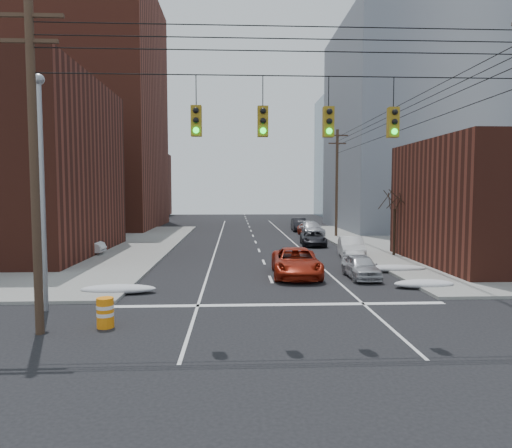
{
  "coord_description": "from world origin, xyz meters",
  "views": [
    {
      "loc": [
        -1.95,
        -12.33,
        4.81
      ],
      "look_at": [
        -0.79,
        12.28,
        3.0
      ],
      "focal_mm": 32.0,
      "sensor_mm": 36.0,
      "label": 1
    }
  ],
  "objects": [
    {
      "name": "ground",
      "position": [
        0.0,
        0.0,
        0.0
      ],
      "size": [
        160.0,
        160.0,
        0.0
      ],
      "primitive_type": "plane",
      "color": "black",
      "rests_on": "ground"
    },
    {
      "name": "building_brick_tall",
      "position": [
        -24.0,
        48.0,
        15.0
      ],
      "size": [
        24.0,
        20.0,
        30.0
      ],
      "primitive_type": "cube",
      "color": "maroon",
      "rests_on": "ground"
    },
    {
      "name": "building_brick_far",
      "position": [
        -26.0,
        74.0,
        6.0
      ],
      "size": [
        22.0,
        18.0,
        12.0
      ],
      "primitive_type": "cube",
      "color": "#4F2117",
      "rests_on": "ground"
    },
    {
      "name": "building_office",
      "position": [
        22.0,
        44.0,
        12.5
      ],
      "size": [
        22.0,
        20.0,
        25.0
      ],
      "primitive_type": "cube",
      "color": "gray",
      "rests_on": "ground"
    },
    {
      "name": "building_glass",
      "position": [
        24.0,
        70.0,
        11.0
      ],
      "size": [
        20.0,
        18.0,
        22.0
      ],
      "primitive_type": "cube",
      "color": "gray",
      "rests_on": "ground"
    },
    {
      "name": "utility_pole_left",
      "position": [
        -8.5,
        3.0,
        5.78
      ],
      "size": [
        2.2,
        0.28,
        11.0
      ],
      "color": "#473323",
      "rests_on": "ground"
    },
    {
      "name": "utility_pole_far",
      "position": [
        8.5,
        34.0,
        5.78
      ],
      "size": [
        2.2,
        0.28,
        11.0
      ],
      "color": "#473323",
      "rests_on": "ground"
    },
    {
      "name": "traffic_signals",
      "position": [
        0.1,
        2.97,
        7.17
      ],
      "size": [
        17.0,
        0.42,
        2.02
      ],
      "color": "black",
      "rests_on": "ground"
    },
    {
      "name": "street_light",
      "position": [
        -9.5,
        6.0,
        5.54
      ],
      "size": [
        0.44,
        0.44,
        9.32
      ],
      "color": "gray",
      "rests_on": "ground"
    },
    {
      "name": "bare_tree",
      "position": [
        9.59,
        20.0,
        2.32
      ],
      "size": [
        2.09,
        2.2,
        4.93
      ],
      "color": "black",
      "rests_on": "ground"
    },
    {
      "name": "snow_nw",
      "position": [
        -7.4,
        9.0,
        0.21
      ],
      "size": [
        3.5,
        1.08,
        0.42
      ],
      "primitive_type": "ellipsoid",
      "color": "silver",
      "rests_on": "ground"
    },
    {
      "name": "snow_ne",
      "position": [
        7.4,
        9.5,
        0.21
      ],
      "size": [
        3.0,
        1.08,
        0.42
      ],
      "primitive_type": "ellipsoid",
      "color": "silver",
      "rests_on": "ground"
    },
    {
      "name": "snow_east_far",
      "position": [
        7.4,
        14.0,
        0.21
      ],
      "size": [
        4.0,
        1.08,
        0.42
      ],
      "primitive_type": "ellipsoid",
      "color": "silver",
      "rests_on": "ground"
    },
    {
      "name": "red_pickup",
      "position": [
        1.5,
        12.94,
        0.78
      ],
      "size": [
        2.86,
        5.75,
        1.57
      ],
      "primitive_type": "imported",
      "rotation": [
        0.0,
        0.0,
        -0.05
      ],
      "color": "#9B200E",
      "rests_on": "ground"
    },
    {
      "name": "parked_car_a",
      "position": [
        4.97,
        12.14,
        0.65
      ],
      "size": [
        1.54,
        3.83,
        1.3
      ],
      "primitive_type": "imported",
      "rotation": [
        0.0,
        0.0,
        -0.0
      ],
      "color": "#B8B8BD",
      "rests_on": "ground"
    },
    {
      "name": "parked_car_b",
      "position": [
        6.4,
        19.74,
        0.75
      ],
      "size": [
        2.19,
        4.72,
        1.5
      ],
      "primitive_type": "imported",
      "rotation": [
        0.0,
        0.0,
        -0.14
      ],
      "color": "silver",
      "rests_on": "ground"
    },
    {
      "name": "parked_car_c",
      "position": [
        4.92,
        27.1,
        0.63
      ],
      "size": [
        2.42,
        4.67,
        1.26
      ],
      "primitive_type": "imported",
      "rotation": [
        0.0,
        0.0,
        -0.07
      ],
      "color": "black",
      "rests_on": "ground"
    },
    {
      "name": "parked_car_d",
      "position": [
        6.21,
        35.8,
        0.75
      ],
      "size": [
        2.45,
        5.31,
        1.5
      ],
      "primitive_type": "imported",
      "rotation": [
        0.0,
        0.0,
        0.07
      ],
      "color": "silver",
      "rests_on": "ground"
    },
    {
      "name": "parked_car_e",
      "position": [
        5.93,
        36.17,
        0.68
      ],
      "size": [
        2.12,
        4.16,
        1.36
      ],
      "primitive_type": "imported",
      "rotation": [
        0.0,
        0.0,
        0.13
      ],
      "color": "maroon",
      "rests_on": "ground"
    },
    {
      "name": "parked_car_f",
      "position": [
        5.72,
        41.7,
        0.76
      ],
      "size": [
        1.76,
        4.66,
        1.52
      ],
      "primitive_type": "imported",
      "rotation": [
        0.0,
        0.0,
        -0.03
      ],
      "color": "black",
      "rests_on": "ground"
    },
    {
      "name": "lot_car_a",
      "position": [
        -13.64,
        21.37,
        0.84
      ],
      "size": [
        4.23,
        1.5,
        1.39
      ],
      "primitive_type": "imported",
      "rotation": [
        0.0,
        0.0,
        1.56
      ],
      "color": "silver",
      "rests_on": "sidewalk_nw"
    },
    {
      "name": "lot_car_b",
      "position": [
        -15.16,
        30.07,
        0.81
      ],
      "size": [
        4.76,
        2.21,
        1.32
      ],
      "primitive_type": "imported",
      "rotation": [
        0.0,
        0.0,
        1.58
      ],
      "color": "#B6B5BA",
      "rests_on": "sidewalk_nw"
    },
    {
      "name": "lot_car_c",
      "position": [
        -16.67,
        23.88,
        0.89
      ],
      "size": [
        5.43,
        3.2,
        1.48
      ],
      "primitive_type": "imported",
      "rotation": [
        0.0,
        0.0,
        1.33
      ],
      "color": "black",
      "rests_on": "sidewalk_nw"
    },
    {
      "name": "lot_car_d",
      "position": [
        -19.67,
        30.33,
        0.88
      ],
      "size": [
        4.64,
        3.22,
        1.47
      ],
      "primitive_type": "imported",
      "rotation": [
        0.0,
        0.0,
        1.18
      ],
      "color": "#A2A1A6",
      "rests_on": "sidewalk_nw"
    },
    {
      "name": "construction_barrel",
      "position": [
        -6.5,
        3.63,
        0.54
      ],
      "size": [
        0.61,
        0.61,
        1.06
      ],
      "rotation": [
        0.0,
        0.0,
        -0.0
      ],
      "color": "orange",
      "rests_on": "ground"
    }
  ]
}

